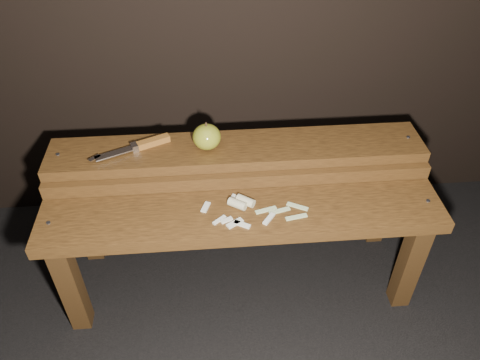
{
  "coord_description": "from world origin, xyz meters",
  "views": [
    {
      "loc": [
        -0.09,
        -1.03,
        1.38
      ],
      "look_at": [
        0.0,
        0.06,
        0.45
      ],
      "focal_mm": 35.0,
      "sensor_mm": 36.0,
      "label": 1
    }
  ],
  "objects": [
    {
      "name": "bench_rear_tier",
      "position": [
        0.0,
        0.17,
        0.41
      ],
      "size": [
        1.2,
        0.21,
        0.5
      ],
      "color": "#36200D",
      "rests_on": "ground"
    },
    {
      "name": "bench_front_tier",
      "position": [
        0.0,
        -0.06,
        0.35
      ],
      "size": [
        1.2,
        0.2,
        0.42
      ],
      "color": "#36200D",
      "rests_on": "ground"
    },
    {
      "name": "apple_scraps",
      "position": [
        0.01,
        -0.04,
        0.43
      ],
      "size": [
        0.32,
        0.15,
        0.03
      ],
      "color": "beige",
      "rests_on": "bench_front_tier"
    },
    {
      "name": "knife",
      "position": [
        -0.3,
        0.19,
        0.51
      ],
      "size": [
        0.25,
        0.12,
        0.02
      ],
      "color": "brown",
      "rests_on": "bench_rear_tier"
    },
    {
      "name": "ground",
      "position": [
        0.0,
        0.0,
        0.0
      ],
      "size": [
        60.0,
        60.0,
        0.0
      ],
      "primitive_type": "plane",
      "color": "black"
    },
    {
      "name": "apple",
      "position": [
        -0.09,
        0.17,
        0.54
      ],
      "size": [
        0.09,
        0.09,
        0.09
      ],
      "color": "olive",
      "rests_on": "bench_rear_tier"
    }
  ]
}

